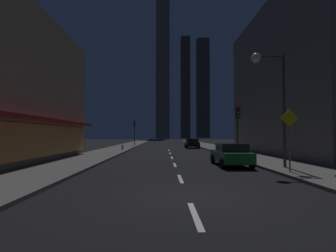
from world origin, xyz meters
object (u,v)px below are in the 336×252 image
car_parked_far (192,143)px  pedestrian_crossing_sign (289,134)px  car_parked_near (231,154)px  street_lamp_right (270,82)px  fire_hydrant_far_left (122,147)px  traffic_light_far_left (134,128)px  traffic_light_near_right (238,121)px

car_parked_far → pedestrian_crossing_sign: (2.00, -25.07, 1.28)m
car_parked_near → pedestrian_crossing_sign: bearing=-61.0°
street_lamp_right → pedestrian_crossing_sign: bearing=-82.8°
car_parked_near → fire_hydrant_far_left: car_parked_near is taller
car_parked_near → traffic_light_far_left: traffic_light_far_left is taller
traffic_light_near_right → car_parked_near: bearing=-111.8°
car_parked_far → fire_hydrant_far_left: size_ratio=6.48×
car_parked_far → street_lamp_right: size_ratio=0.64×
car_parked_far → pedestrian_crossing_sign: pedestrian_crossing_sign is taller
car_parked_far → street_lamp_right: (1.78, -23.32, 4.33)m
car_parked_far → pedestrian_crossing_sign: 25.18m
car_parked_far → fire_hydrant_far_left: 10.96m
fire_hydrant_far_left → pedestrian_crossing_sign: (11.50, -19.61, 1.56)m
traffic_light_far_left → car_parked_far: bearing=-26.1°
traffic_light_far_left → street_lamp_right: (10.88, -27.78, 1.87)m
car_parked_near → pedestrian_crossing_sign: (2.00, -3.61, 1.28)m
fire_hydrant_far_left → street_lamp_right: (11.28, -17.86, 4.61)m
car_parked_near → street_lamp_right: bearing=-46.3°
traffic_light_far_left → pedestrian_crossing_sign: 31.56m
fire_hydrant_far_left → car_parked_far: bearing=29.9°
street_lamp_right → traffic_light_near_right: bearing=89.0°
car_parked_far → street_lamp_right: bearing=-85.6°
fire_hydrant_far_left → traffic_light_far_left: 10.30m
car_parked_far → traffic_light_near_right: (1.90, -16.71, 2.45)m
traffic_light_near_right → traffic_light_far_left: same height
car_parked_far → traffic_light_near_right: bearing=-83.5°
car_parked_near → car_parked_far: size_ratio=1.00×
car_parked_near → street_lamp_right: size_ratio=0.64×
car_parked_near → traffic_light_far_left: size_ratio=1.01×
car_parked_near → fire_hydrant_far_left: bearing=120.7°
fire_hydrant_far_left → street_lamp_right: 21.62m
car_parked_near → street_lamp_right: 5.03m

